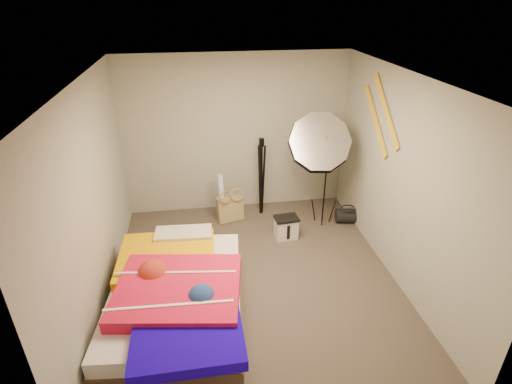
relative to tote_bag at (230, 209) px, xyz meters
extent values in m
plane|color=#4E463C|center=(0.17, -1.53, -0.21)|extent=(4.00, 4.00, 0.00)
plane|color=silver|center=(0.17, -1.53, 2.29)|extent=(4.00, 4.00, 0.00)
plane|color=#9A9E8F|center=(0.17, 0.47, 1.04)|extent=(3.50, 0.00, 3.50)
plane|color=#9A9E8F|center=(0.17, -3.53, 1.04)|extent=(3.50, 0.00, 3.50)
plane|color=#9A9E8F|center=(-1.58, -1.53, 1.04)|extent=(0.00, 4.00, 4.00)
plane|color=#9A9E8F|center=(1.92, -1.53, 1.04)|extent=(0.00, 4.00, 4.00)
cube|color=tan|center=(0.00, 0.00, 0.00)|extent=(0.45, 0.28, 0.43)
cylinder|color=#6AC0DA|center=(-0.12, 0.03, 0.17)|extent=(0.11, 0.23, 0.76)
cube|color=silver|center=(0.76, -0.62, -0.05)|extent=(0.33, 0.25, 0.31)
cylinder|color=black|center=(1.82, -0.35, -0.09)|extent=(0.40, 0.29, 0.23)
cube|color=gold|center=(1.90, -0.93, 1.74)|extent=(0.02, 0.91, 0.78)
cube|color=gold|center=(1.90, -0.68, 1.54)|extent=(0.02, 0.91, 0.78)
cube|color=#4E3927|center=(-0.77, -2.01, -0.08)|extent=(1.59, 2.13, 0.26)
cube|color=silver|center=(-0.77, -2.01, 0.14)|extent=(1.55, 2.09, 0.18)
cube|color=#D4A000|center=(-0.88, -1.55, 0.27)|extent=(1.13, 0.99, 0.14)
cube|color=red|center=(-0.74, -2.17, 0.29)|extent=(1.41, 1.24, 0.16)
cube|color=#1500C6|center=(-0.65, -2.78, 0.26)|extent=(1.01, 0.81, 0.12)
cube|color=#D3989A|center=(-0.69, -1.17, 0.31)|extent=(0.72, 0.36, 0.14)
cylinder|color=black|center=(1.43, -0.28, 0.52)|extent=(0.03, 0.03, 1.44)
cube|color=black|center=(1.43, -0.28, 1.19)|extent=(0.07, 0.07, 0.09)
cone|color=silver|center=(1.26, -0.36, 1.15)|extent=(1.16, 0.91, 1.06)
cylinder|color=black|center=(0.52, 0.15, 0.38)|extent=(0.04, 0.04, 1.17)
cube|color=black|center=(0.52, 0.15, 1.02)|extent=(0.07, 0.07, 0.12)
camera|label=1|loc=(-0.44, -5.47, 3.09)|focal=28.00mm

